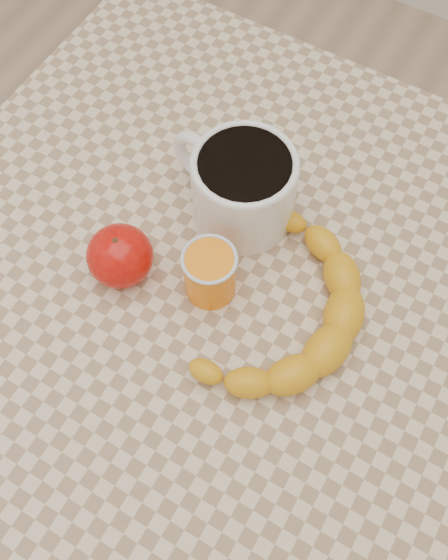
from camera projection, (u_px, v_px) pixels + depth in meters
The scene contains 6 objects.
ground at pixel (224, 436), 1.39m from camera, with size 3.00×3.00×0.00m, color tan.
table at pixel (224, 317), 0.80m from camera, with size 0.80×0.80×0.75m.
coffee_mug at pixel (241, 185), 0.72m from camera, with size 0.18×0.14×0.10m.
orange_juice_glass at pixel (210, 273), 0.69m from camera, with size 0.06×0.06×0.07m.
apple at pixel (120, 256), 0.70m from camera, with size 0.10×0.10×0.07m.
banana at pixel (283, 312), 0.68m from camera, with size 0.23×0.31×0.05m, color gold, non-canonical shape.
Camera 1 is at (0.16, -0.27, 1.40)m, focal length 40.00 mm.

